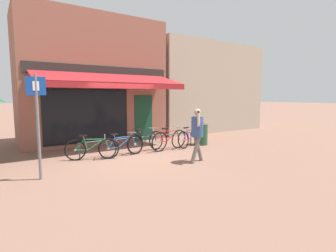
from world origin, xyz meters
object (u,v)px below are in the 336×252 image
at_px(pedestrian_adult, 197,130).
at_px(parking_sign, 37,116).
at_px(bicycle_green, 92,148).
at_px(bicycle_purple, 191,138).
at_px(litter_bin, 201,133).
at_px(bicycle_blue, 122,146).
at_px(bicycle_black, 146,141).
at_px(bicycle_red, 169,140).

xyz_separation_m(pedestrian_adult, parking_sign, (-4.33, 0.81, 0.54)).
distance_m(bicycle_green, bicycle_purple, 4.06).
bearing_deg(litter_bin, bicycle_blue, -177.79).
height_order(bicycle_black, litter_bin, litter_bin).
relative_size(bicycle_green, parking_sign, 0.64).
bearing_deg(bicycle_red, bicycle_blue, 170.05).
bearing_deg(bicycle_purple, bicycle_blue, 163.90).
relative_size(bicycle_red, parking_sign, 0.67).
bearing_deg(bicycle_red, bicycle_green, 169.18).
bearing_deg(bicycle_blue, bicycle_black, 0.78).
distance_m(bicycle_green, parking_sign, 2.47).
height_order(litter_bin, parking_sign, parking_sign).
bearing_deg(bicycle_black, litter_bin, -14.44).
bearing_deg(bicycle_blue, litter_bin, -5.55).
relative_size(bicycle_red, pedestrian_adult, 1.02).
height_order(bicycle_red, litter_bin, litter_bin).
relative_size(bicycle_black, pedestrian_adult, 1.04).
bearing_deg(bicycle_purple, bicycle_black, 159.82).
bearing_deg(parking_sign, litter_bin, 12.24).
relative_size(bicycle_green, bicycle_red, 0.95).
height_order(bicycle_blue, litter_bin, litter_bin).
relative_size(bicycle_green, bicycle_purple, 0.95).
xyz_separation_m(bicycle_red, bicycle_purple, (1.13, 0.08, -0.03)).
relative_size(bicycle_blue, pedestrian_adult, 1.04).
relative_size(bicycle_blue, bicycle_black, 1.00).
bearing_deg(bicycle_black, bicycle_blue, 174.36).
bearing_deg(bicycle_green, bicycle_blue, 17.00).
distance_m(bicycle_black, bicycle_purple, 2.03).
relative_size(bicycle_green, bicycle_blue, 0.93).
height_order(bicycle_red, bicycle_purple, bicycle_red).
height_order(bicycle_purple, litter_bin, litter_bin).
bearing_deg(bicycle_green, bicycle_black, 23.45).
height_order(bicycle_green, bicycle_red, bicycle_red).
xyz_separation_m(bicycle_purple, pedestrian_adult, (-1.43, -2.08, 0.65)).
distance_m(bicycle_black, litter_bin, 2.66).
xyz_separation_m(bicycle_black, bicycle_red, (0.90, -0.21, 0.01)).
height_order(bicycle_blue, bicycle_black, bicycle_black).
height_order(bicycle_green, bicycle_purple, bicycle_purple).
height_order(bicycle_purple, parking_sign, parking_sign).
height_order(bicycle_black, parking_sign, parking_sign).
relative_size(bicycle_purple, pedestrian_adult, 1.03).
relative_size(bicycle_green, bicycle_black, 0.93).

